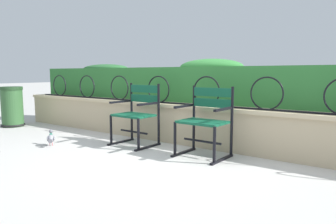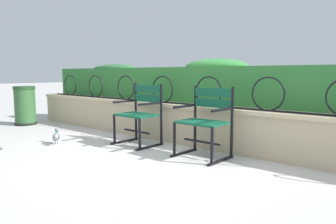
{
  "view_description": "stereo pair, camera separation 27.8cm",
  "coord_description": "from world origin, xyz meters",
  "px_view_note": "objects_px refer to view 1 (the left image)",
  "views": [
    {
      "loc": [
        2.35,
        -3.11,
        1.04
      ],
      "look_at": [
        0.0,
        0.1,
        0.55
      ],
      "focal_mm": 33.68,
      "sensor_mm": 36.0,
      "label": 1
    },
    {
      "loc": [
        2.57,
        -2.94,
        1.04
      ],
      "look_at": [
        0.0,
        0.1,
        0.55
      ],
      "focal_mm": 33.68,
      "sensor_mm": 36.0,
      "label": 2
    }
  ],
  "objects_px": {
    "park_chair_right": "(206,119)",
    "pigeon_far_side": "(51,138)",
    "park_chair_left": "(137,113)",
    "trash_bin": "(12,108)"
  },
  "relations": [
    {
      "from": "park_chair_left",
      "to": "pigeon_far_side",
      "type": "xyz_separation_m",
      "value": [
        -0.94,
        -0.81,
        -0.36
      ]
    },
    {
      "from": "pigeon_far_side",
      "to": "trash_bin",
      "type": "relative_size",
      "value": 0.32
    },
    {
      "from": "trash_bin",
      "to": "park_chair_right",
      "type": "bearing_deg",
      "value": 4.12
    },
    {
      "from": "park_chair_left",
      "to": "park_chair_right",
      "type": "xyz_separation_m",
      "value": [
        1.12,
        0.03,
        -0.0
      ]
    },
    {
      "from": "park_chair_left",
      "to": "pigeon_far_side",
      "type": "bearing_deg",
      "value": -139.14
    },
    {
      "from": "trash_bin",
      "to": "park_chair_left",
      "type": "bearing_deg",
      "value": 5.05
    },
    {
      "from": "park_chair_right",
      "to": "park_chair_left",
      "type": "bearing_deg",
      "value": -178.39
    },
    {
      "from": "park_chair_right",
      "to": "pigeon_far_side",
      "type": "distance_m",
      "value": 2.26
    },
    {
      "from": "park_chair_right",
      "to": "pigeon_far_side",
      "type": "height_order",
      "value": "park_chair_right"
    },
    {
      "from": "park_chair_right",
      "to": "pigeon_far_side",
      "type": "relative_size",
      "value": 3.47
    }
  ]
}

